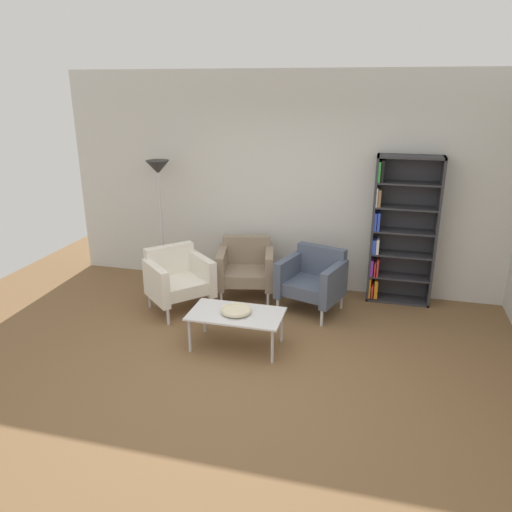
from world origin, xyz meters
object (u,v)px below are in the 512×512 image
decorative_bowl (236,310)px  armchair_by_bookshelf (313,279)px  coffee_table_low (236,316)px  armchair_spare_guest (178,278)px  floor_lamp_torchiere (159,182)px  bookshelf_tall (399,232)px  armchair_near_window (246,267)px

decorative_bowl → armchair_by_bookshelf: 1.32m
coffee_table_low → armchair_spare_guest: 1.25m
armchair_by_bookshelf → armchair_spare_guest: size_ratio=0.92×
armchair_spare_guest → floor_lamp_torchiere: bearing=77.2°
decorative_bowl → floor_lamp_torchiere: floor_lamp_torchiere is taller
armchair_spare_guest → armchair_by_bookshelf: bearing=-34.0°
bookshelf_tall → armchair_by_bookshelf: (-0.99, -0.58, -0.52)m
decorative_bowl → armchair_near_window: bearing=101.4°
coffee_table_low → decorative_bowl: (0.00, 0.00, 0.07)m
bookshelf_tall → armchair_near_window: bookshelf_tall is taller
armchair_spare_guest → floor_lamp_torchiere: floor_lamp_torchiere is taller
decorative_bowl → floor_lamp_torchiere: size_ratio=0.18×
armchair_near_window → floor_lamp_torchiere: bearing=156.8°
bookshelf_tall → armchair_near_window: (-1.92, -0.40, -0.52)m
bookshelf_tall → armchair_by_bookshelf: bookshelf_tall is taller
bookshelf_tall → floor_lamp_torchiere: (-3.21, -0.16, 0.51)m
armchair_near_window → floor_lamp_torchiere: (-1.30, 0.24, 1.03)m
bookshelf_tall → armchair_near_window: 2.03m
armchair_near_window → coffee_table_low: bearing=-91.4°
armchair_near_window → armchair_by_bookshelf: same height
armchair_by_bookshelf → floor_lamp_torchiere: (-2.22, 0.42, 1.03)m
coffee_table_low → armchair_near_window: size_ratio=1.19×
bookshelf_tall → armchair_spare_guest: size_ratio=2.00×
coffee_table_low → armchair_spare_guest: size_ratio=1.05×
bookshelf_tall → armchair_spare_guest: (-2.64, -0.98, -0.52)m
decorative_bowl → armchair_by_bookshelf: (0.66, 1.15, -0.02)m
coffee_table_low → armchair_spare_guest: armchair_spare_guest is taller
bookshelf_tall → armchair_by_bookshelf: size_ratio=2.17×
decorative_bowl → armchair_by_bookshelf: size_ratio=0.37×
bookshelf_tall → armchair_spare_guest: bearing=-159.6°
coffee_table_low → armchair_near_window: (-0.27, 1.33, 0.05)m
armchair_near_window → armchair_spare_guest: (-0.73, -0.58, 0.00)m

